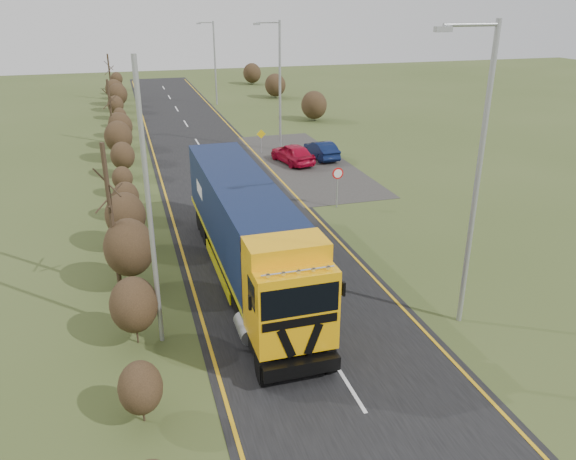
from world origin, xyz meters
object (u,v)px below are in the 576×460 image
at_px(speed_sign, 338,180).
at_px(car_blue_sedan, 321,150).
at_px(lorry, 246,227).
at_px(car_red_hatchback, 293,154).
at_px(streetlight_near, 475,169).

bearing_deg(speed_sign, car_blue_sedan, 75.08).
bearing_deg(speed_sign, lorry, -133.36).
xyz_separation_m(car_red_hatchback, car_blue_sedan, (2.40, 0.64, -0.07)).
height_order(car_blue_sedan, streetlight_near, streetlight_near).
bearing_deg(streetlight_near, speed_sign, 89.13).
xyz_separation_m(lorry, car_red_hatchback, (7.02, 16.57, -1.66)).
height_order(lorry, streetlight_near, streetlight_near).
xyz_separation_m(lorry, streetlight_near, (6.54, -5.34, 3.36)).
xyz_separation_m(streetlight_near, speed_sign, (0.19, 12.46, -4.12)).
distance_m(lorry, streetlight_near, 9.08).
distance_m(lorry, car_red_hatchback, 18.07).
bearing_deg(lorry, streetlight_near, -39.54).
xyz_separation_m(car_red_hatchback, speed_sign, (-0.29, -9.45, 0.90)).
bearing_deg(car_blue_sedan, lorry, 57.80).
relative_size(lorry, car_red_hatchback, 3.58).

